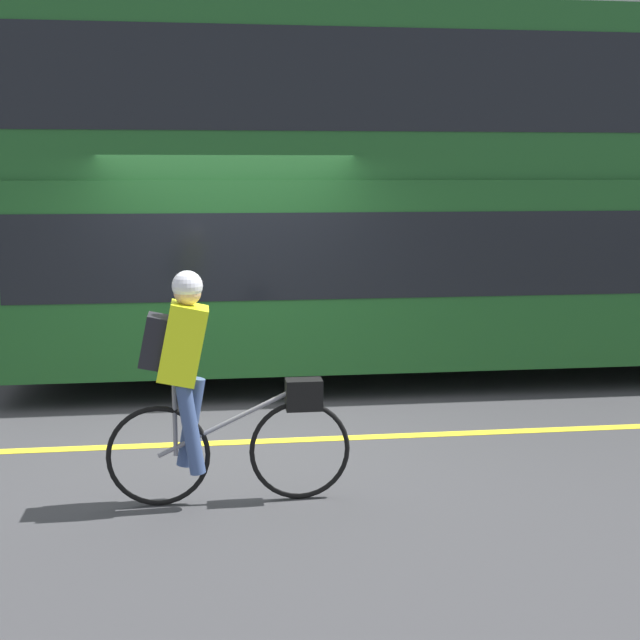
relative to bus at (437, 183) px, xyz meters
name	(u,v)px	position (x,y,z in m)	size (l,w,h in m)	color
ground_plane	(236,440)	(-2.42, -2.40, -2.22)	(80.00, 80.00, 0.00)	#38383A
road_center_line	(236,442)	(-2.42, -2.49, -2.21)	(50.00, 0.14, 0.01)	yellow
sidewalk_curb	(221,327)	(-2.42, 2.99, -2.14)	(60.00, 2.14, 0.15)	gray
building_facade	(214,40)	(-2.42, 4.20, 2.12)	(60.00, 0.30, 8.67)	#9E9EA3
bus	(437,183)	(0.00, 0.00, 0.00)	(9.59, 2.55, 4.02)	black
cyclist_on_bike	(203,381)	(-2.70, -3.90, -1.32)	(1.73, 0.32, 1.67)	black
trash_bin	(478,291)	(1.44, 2.88, -1.66)	(0.57, 0.57, 0.80)	#194C23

